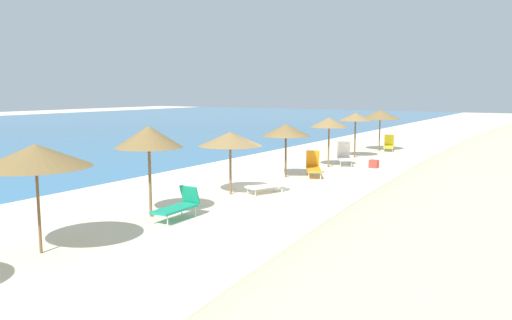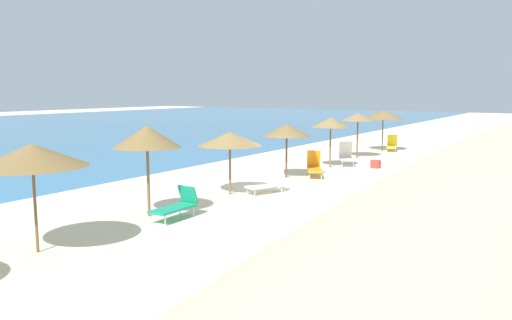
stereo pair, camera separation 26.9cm
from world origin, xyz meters
name	(u,v)px [view 2 (the right image)]	position (x,y,z in m)	size (l,w,h in m)	color
ground_plane	(285,191)	(0.00, 0.00, 0.00)	(160.00, 160.00, 0.00)	beige
beach_umbrella_1	(32,155)	(-10.01, 1.30, 2.39)	(2.63, 2.63, 2.68)	brown
beach_umbrella_2	(147,137)	(-5.89, 1.58, 2.51)	(2.10, 2.10, 2.86)	brown
beach_umbrella_3	(230,139)	(-1.75, 1.40, 2.12)	(2.40, 2.40, 2.39)	brown
beach_umbrella_4	(287,130)	(2.72, 1.45, 2.16)	(2.19, 2.19, 2.44)	brown
beach_umbrella_5	(331,122)	(6.63, 1.07, 2.31)	(1.95, 1.95, 2.58)	brown
beach_umbrella_6	(358,117)	(11.00, 1.32, 2.39)	(1.98, 1.98, 2.63)	brown
beach_umbrella_7	(383,115)	(15.11, 1.19, 2.37)	(2.58, 2.58, 2.67)	brown
lounge_chair_0	(314,166)	(3.66, 0.50, 0.47)	(1.74, 1.35, 1.15)	orange
lounge_chair_1	(392,145)	(15.32, 0.62, 0.41)	(1.43, 0.94, 1.05)	yellow
lounge_chair_2	(346,156)	(7.71, 0.63, 0.52)	(1.52, 1.25, 1.23)	white
lounge_chair_3	(269,183)	(-0.73, 0.29, 0.40)	(1.70, 1.12, 1.02)	white
lounge_chair_4	(177,205)	(-5.69, 0.61, 0.43)	(1.68, 0.69, 0.96)	#199972
cooler_box	(376,164)	(7.69, -0.99, 0.20)	(0.44, 0.38, 0.40)	red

